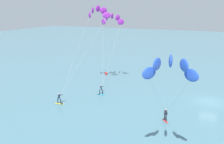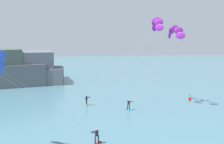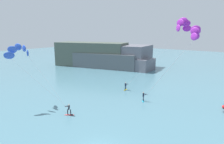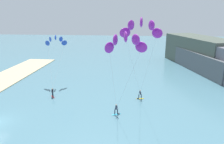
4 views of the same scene
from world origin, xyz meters
The scene contains 5 objects.
kitesurfer_nearshore centered at (-18.37, 2.48, 8.77)m, with size 10.91×5.17×10.31m.
kitesurfer_mid_water centered at (3.14, 17.95, 11.38)m, with size 9.04×4.46×13.04m.
kitesurfer_far_out centered at (0.51, 19.65, 12.63)m, with size 12.61×4.77×14.36m.
marker_buoy centered at (7.89, 21.43, 0.30)m, with size 0.56×0.56×1.38m.
distant_headland centered at (-31.76, 40.55, 3.39)m, with size 34.80×20.21×8.33m.
Camera 3 is at (12.34, -13.57, 12.20)m, focal length 32.15 mm.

